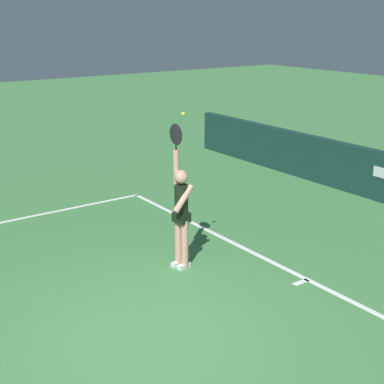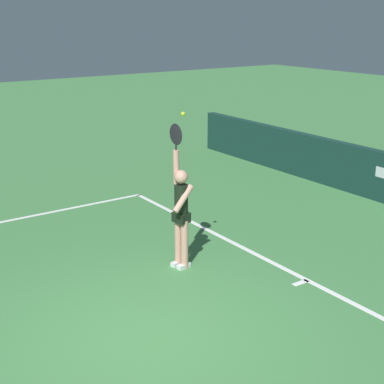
% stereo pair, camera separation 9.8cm
% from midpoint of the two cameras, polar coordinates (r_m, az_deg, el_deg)
% --- Properties ---
extents(ground_plane, '(60.00, 60.00, 0.00)m').
position_cam_midpoint_polar(ground_plane, '(7.57, -4.26, -14.49)').
color(ground_plane, '#438245').
extents(court_lines, '(10.86, 5.53, 0.00)m').
position_cam_midpoint_polar(court_lines, '(7.68, -2.65, -13.95)').
color(court_lines, white).
rests_on(court_lines, ground).
extents(tennis_player, '(0.48, 0.43, 2.40)m').
position_cam_midpoint_polar(tennis_player, '(9.12, -0.82, -1.83)').
color(tennis_player, tan).
rests_on(tennis_player, ground).
extents(tennis_ball, '(0.07, 0.07, 0.07)m').
position_cam_midpoint_polar(tennis_ball, '(8.72, -0.58, 7.86)').
color(tennis_ball, '#C5DB2E').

